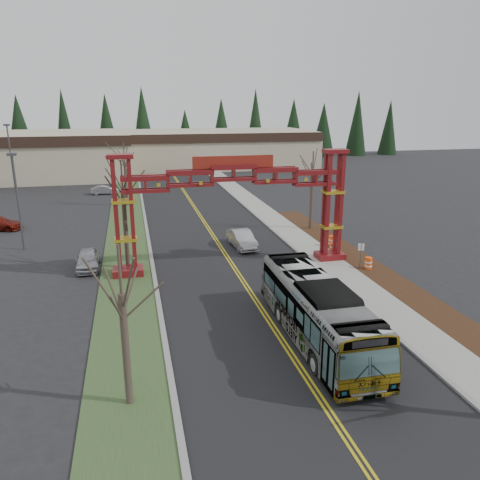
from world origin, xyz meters
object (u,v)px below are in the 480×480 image
object	(u,v)px
parked_car_far_a	(105,190)
barrel_north	(332,242)
gateway_arch	(233,191)
bare_tree_right_far	(313,174)
street_sign	(361,251)
barrel_mid	(333,248)
retail_building_east	(216,148)
bare_tree_median_mid	(123,191)
barrel_south	(368,264)
transit_bus	(317,311)
silver_sedan	(242,239)
bare_tree_median_near	(122,295)
bare_tree_median_far	(125,162)
light_pole_near	(17,195)
light_pole_far	(10,153)
parked_car_near_a	(88,260)

from	to	relation	value
parked_car_far_a	barrel_north	size ratio (longest dim) A/B	3.59
gateway_arch	parked_car_far_a	world-z (taller)	gateway_arch
bare_tree_right_far	street_sign	distance (m)	12.63
barrel_mid	retail_building_east	bearing A→B (deg)	88.97
barrel_mid	parked_car_far_a	bearing A→B (deg)	121.56
bare_tree_median_mid	bare_tree_right_far	bearing A→B (deg)	23.34
retail_building_east	street_sign	size ratio (longest dim) A/B	18.86
gateway_arch	bare_tree_right_far	world-z (taller)	gateway_arch
bare_tree_right_far	barrel_south	distance (m)	13.37
transit_bus	barrel_south	world-z (taller)	transit_bus
street_sign	bare_tree_median_mid	bearing A→B (deg)	166.58
street_sign	barrel_south	world-z (taller)	street_sign
silver_sedan	bare_tree_median_near	world-z (taller)	bare_tree_median_near
parked_car_far_a	bare_tree_median_near	distance (m)	50.11
silver_sedan	bare_tree_median_far	xyz separation A→B (m)	(-9.84, 20.34, 4.70)
light_pole_near	barrel_south	xyz separation A→B (m)	(26.68, -11.63, -4.31)
gateway_arch	barrel_north	world-z (taller)	gateway_arch
retail_building_east	parked_car_far_a	size ratio (longest dim) A/B	10.19
parked_car_far_a	retail_building_east	bearing A→B (deg)	-36.88
parked_car_far_a	barrel_north	bearing A→B (deg)	-146.01
light_pole_far	barrel_north	world-z (taller)	light_pole_far
bare_tree_median_mid	light_pole_near	distance (m)	11.35
retail_building_east	parked_car_far_a	distance (m)	35.14
light_pole_far	barrel_south	distance (m)	55.17
gateway_arch	silver_sedan	world-z (taller)	gateway_arch
bare_tree_right_far	barrel_mid	size ratio (longest dim) A/B	8.18
bare_tree_median_mid	street_sign	bearing A→B (deg)	-13.42
light_pole_near	barrel_north	xyz separation A→B (m)	(26.42, -5.47, -4.30)
parked_car_far_a	bare_tree_right_far	bearing A→B (deg)	-139.28
gateway_arch	bare_tree_right_far	bearing A→B (deg)	43.22
silver_sedan	barrel_mid	size ratio (longest dim) A/B	4.84
gateway_arch	retail_building_east	distance (m)	62.80
retail_building_east	silver_sedan	size ratio (longest dim) A/B	8.21
barrel_south	barrel_north	distance (m)	6.17
bare_tree_right_far	transit_bus	bearing A→B (deg)	-110.67
retail_building_east	light_pole_near	bearing A→B (deg)	-116.71
barrel_south	gateway_arch	bearing A→B (deg)	163.24
parked_car_far_a	bare_tree_right_far	xyz separation A→B (m)	(21.08, -24.59, 4.98)
transit_bus	bare_tree_right_far	size ratio (longest dim) A/B	1.54
bare_tree_median_near	barrel_south	distance (m)	22.47
gateway_arch	bare_tree_median_far	size ratio (longest dim) A/B	2.36
bare_tree_right_far	light_pole_far	size ratio (longest dim) A/B	0.83
bare_tree_median_near	light_pole_far	size ratio (longest dim) A/B	0.75
parked_car_near_a	bare_tree_median_mid	xyz separation A→B (m)	(3.00, -0.64, 5.34)
light_pole_far	bare_tree_median_near	bearing A→B (deg)	-74.02
transit_bus	retail_building_east	bearing A→B (deg)	84.27
retail_building_east	light_pole_near	world-z (taller)	light_pole_near
light_pole_near	barrel_south	bearing A→B (deg)	-23.55
bare_tree_median_near	gateway_arch	bearing A→B (deg)	63.20
bare_tree_median_mid	light_pole_near	bearing A→B (deg)	141.45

